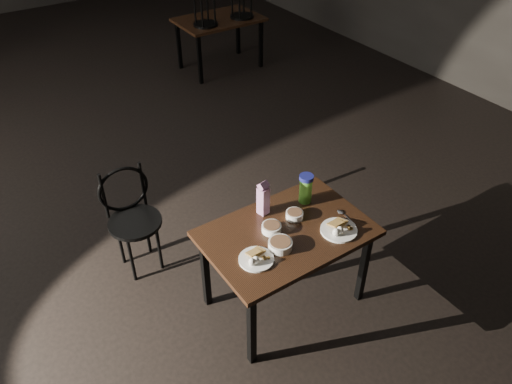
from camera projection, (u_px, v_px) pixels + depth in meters
main_table at (287, 239)px, 3.64m from camera, size 1.20×0.80×0.75m
plate_left at (256, 258)px, 3.35m from camera, size 0.24×0.24×0.08m
plate_right at (339, 229)px, 3.57m from camera, size 0.27×0.27×0.09m
bowl_near at (271, 228)px, 3.57m from camera, size 0.14×0.14×0.06m
bowl_far at (295, 215)px, 3.69m from camera, size 0.13×0.13×0.05m
bowl_big at (280, 244)px, 3.44m from camera, size 0.17×0.17×0.06m
juice_carton at (263, 199)px, 3.67m from camera, size 0.08×0.08×0.29m
water_bottle at (306, 188)px, 3.79m from camera, size 0.12×0.12×0.24m
spoon at (342, 213)px, 3.74m from camera, size 0.05×0.21×0.01m
bentwood_chair at (131, 212)px, 4.07m from camera, size 0.44×0.44×0.92m
bg_table_right at (220, 19)px, 7.17m from camera, size 1.20×0.80×1.48m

